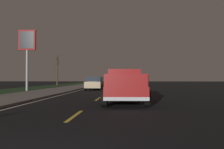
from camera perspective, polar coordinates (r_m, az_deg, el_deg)
ground at (r=29.82m, az=0.12°, el=-3.61°), size 144.00×144.00×0.00m
sidewalk_shoulder at (r=30.70m, az=-10.58°, el=-3.41°), size 108.00×4.00×0.12m
grass_verge at (r=32.29m, az=-19.23°, el=-3.35°), size 108.00×6.00×0.01m
lane_markings at (r=31.95m, az=-4.25°, el=-3.43°), size 108.00×3.54×0.01m
pickup_truck at (r=12.56m, az=3.21°, el=-2.99°), size 5.49×2.41×1.87m
sedan_tan at (r=25.85m, az=-4.34°, el=-2.26°), size 4.43×2.08×1.54m
sedan_black at (r=31.42m, az=3.22°, el=-2.04°), size 4.43×2.07×1.54m
gas_price_sign at (r=25.93m, az=-21.15°, el=7.10°), size 0.27×1.90×6.64m
bare_tree_far at (r=44.19m, az=-14.02°, el=1.32°), size 2.22×0.53×5.98m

